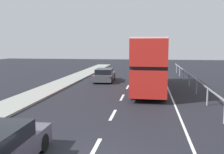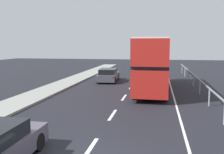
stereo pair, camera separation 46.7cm
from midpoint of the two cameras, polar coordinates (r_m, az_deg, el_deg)
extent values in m
cube|color=silver|center=(9.78, -3.51, -15.60)|extent=(0.16, 2.18, 0.01)
cube|color=silver|center=(14.16, 1.07, -8.34)|extent=(0.16, 2.18, 0.01)
cube|color=silver|center=(18.71, 3.38, -4.54)|extent=(0.16, 2.18, 0.01)
cube|color=silver|center=(23.32, 4.77, -2.23)|extent=(0.16, 2.18, 0.01)
cube|color=silver|center=(27.97, 5.69, -0.68)|extent=(0.16, 2.18, 0.01)
cube|color=silver|center=(32.64, 6.35, 0.43)|extent=(0.16, 2.18, 0.01)
cube|color=silver|center=(37.32, 6.85, 1.25)|extent=(0.16, 2.18, 0.01)
cube|color=silver|center=(16.99, 14.72, -5.96)|extent=(0.12, 46.00, 0.01)
cube|color=#8E929C|center=(17.06, 21.50, -2.43)|extent=(0.08, 42.00, 0.08)
cylinder|color=#8E929C|center=(17.16, 21.42, -4.24)|extent=(0.10, 0.10, 1.09)
cylinder|color=#8E929C|center=(20.86, 19.41, -2.20)|extent=(0.10, 0.10, 1.09)
cylinder|color=#8E929C|center=(24.59, 18.01, -0.79)|extent=(0.10, 0.10, 1.09)
cylinder|color=#8E929C|center=(28.35, 16.99, 0.26)|extent=(0.10, 0.10, 1.09)
cylinder|color=#8E929C|center=(32.12, 16.20, 1.06)|extent=(0.10, 0.10, 1.09)
cylinder|color=#8E929C|center=(35.90, 15.58, 1.69)|extent=(0.10, 0.10, 1.09)
cube|color=#B31F19|center=(21.80, 9.64, 0.39)|extent=(2.66, 11.05, 1.82)
cube|color=black|center=(21.70, 9.70, 3.09)|extent=(2.67, 10.61, 0.24)
cube|color=#B31F19|center=(21.66, 9.75, 5.74)|extent=(2.66, 11.05, 1.76)
cube|color=silver|center=(21.66, 9.80, 8.20)|extent=(2.60, 10.83, 0.10)
cube|color=black|center=(27.24, 10.03, 1.90)|extent=(2.17, 0.09, 1.28)
cube|color=yellow|center=(27.13, 10.14, 6.91)|extent=(1.45, 0.07, 0.28)
cylinder|color=black|center=(26.01, 7.47, -0.19)|extent=(0.30, 1.01, 1.00)
cylinder|color=black|center=(25.95, 12.35, -0.31)|extent=(0.30, 1.01, 1.00)
cylinder|color=black|center=(18.13, 5.67, -3.34)|extent=(0.30, 1.01, 1.00)
cylinder|color=black|center=(18.05, 12.69, -3.52)|extent=(0.30, 1.01, 1.00)
cylinder|color=black|center=(9.83, -14.56, -13.70)|extent=(0.21, 0.64, 0.64)
cube|color=#3F464C|center=(26.92, -0.29, 0.12)|extent=(2.06, 4.67, 0.64)
cube|color=black|center=(26.63, -0.36, 1.29)|extent=(1.74, 2.60, 0.52)
cube|color=red|center=(24.81, -2.89, -0.12)|extent=(0.16, 0.07, 0.12)
cube|color=red|center=(24.57, 0.89, -0.18)|extent=(0.16, 0.07, 0.12)
cylinder|color=black|center=(28.63, -1.53, 0.17)|extent=(0.23, 0.65, 0.64)
cylinder|color=black|center=(28.41, 1.83, 0.12)|extent=(0.23, 0.65, 0.64)
cylinder|color=black|center=(25.51, -2.66, -0.69)|extent=(0.23, 0.65, 0.64)
cylinder|color=black|center=(25.27, 1.11, -0.75)|extent=(0.23, 0.65, 0.64)
camera|label=1|loc=(0.23, -89.07, 0.12)|focal=41.41mm
camera|label=2|loc=(0.23, 90.93, -0.12)|focal=41.41mm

